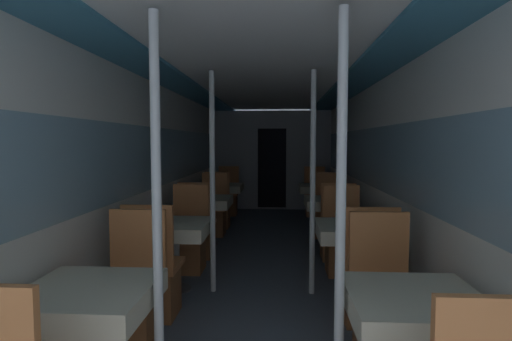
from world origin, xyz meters
TOP-DOWN VIEW (x-y plane):
  - wall_left at (-1.34, 3.84)m, footprint 0.05×10.48m
  - wall_right at (1.34, 3.84)m, footprint 0.05×10.48m
  - ceiling_panel at (0.00, 3.84)m, footprint 2.69×10.48m
  - bulkhead_far at (0.00, 7.88)m, footprint 2.64×0.09m
  - dining_table_left_0 at (-0.91, 0.98)m, footprint 0.72×0.72m
  - chair_left_far_0 at (-0.91, 1.61)m, footprint 0.43×0.43m
  - support_pole_left_0 at (-0.50, 0.98)m, footprint 0.05×0.05m
  - dining_table_left_1 at (-0.91, 2.80)m, footprint 0.72×0.72m
  - chair_left_near_1 at (-0.91, 2.17)m, footprint 0.43×0.43m
  - chair_left_far_1 at (-0.91, 3.44)m, footprint 0.43×0.43m
  - support_pole_left_1 at (-0.50, 2.80)m, footprint 0.05×0.05m
  - dining_table_left_2 at (-0.91, 4.63)m, footprint 0.72×0.72m
  - chair_left_near_2 at (-0.91, 3.99)m, footprint 0.43×0.43m
  - chair_left_far_2 at (-0.91, 5.26)m, footprint 0.43×0.43m
  - dining_table_left_3 at (-0.91, 6.45)m, footprint 0.72×0.72m
  - chair_left_near_3 at (-0.91, 5.81)m, footprint 0.43×0.43m
  - chair_left_far_3 at (-0.91, 7.08)m, footprint 0.43×0.43m
  - dining_table_right_0 at (0.91, 0.98)m, footprint 0.72×0.72m
  - chair_right_far_0 at (0.91, 1.61)m, footprint 0.43×0.43m
  - support_pole_right_0 at (0.50, 0.98)m, footprint 0.05×0.05m
  - dining_table_right_1 at (0.91, 2.80)m, footprint 0.72×0.72m
  - chair_right_near_1 at (0.91, 2.17)m, footprint 0.43×0.43m
  - chair_right_far_1 at (0.91, 3.44)m, footprint 0.43×0.43m
  - support_pole_right_1 at (0.50, 2.80)m, footprint 0.05×0.05m
  - dining_table_right_2 at (0.91, 4.63)m, footprint 0.72×0.72m
  - chair_right_near_2 at (0.91, 3.99)m, footprint 0.43×0.43m
  - chair_right_far_2 at (0.91, 5.26)m, footprint 0.43×0.43m
  - dining_table_right_3 at (0.91, 6.45)m, footprint 0.72×0.72m
  - chair_right_near_3 at (0.91, 5.81)m, footprint 0.43×0.43m
  - chair_right_far_3 at (0.91, 7.08)m, footprint 0.43×0.43m

SIDE VIEW (x-z plane):
  - chair_left_far_0 at x=-0.91m, z-range -0.20..0.81m
  - chair_left_near_1 at x=-0.91m, z-range -0.20..0.81m
  - chair_left_far_1 at x=-0.91m, z-range -0.20..0.81m
  - chair_left_near_2 at x=-0.91m, z-range -0.20..0.81m
  - chair_left_far_2 at x=-0.91m, z-range -0.20..0.81m
  - chair_left_near_3 at x=-0.91m, z-range -0.20..0.81m
  - chair_left_far_3 at x=-0.91m, z-range -0.20..0.81m
  - chair_right_far_0 at x=0.91m, z-range -0.20..0.81m
  - chair_right_near_1 at x=0.91m, z-range -0.20..0.81m
  - chair_right_far_1 at x=0.91m, z-range -0.20..0.81m
  - chair_right_near_2 at x=0.91m, z-range -0.20..0.81m
  - chair_right_far_2 at x=0.91m, z-range -0.20..0.81m
  - chair_right_near_3 at x=0.91m, z-range -0.20..0.81m
  - chair_right_far_3 at x=0.91m, z-range -0.20..0.81m
  - dining_table_left_0 at x=-0.91m, z-range 0.25..0.96m
  - dining_table_left_1 at x=-0.91m, z-range 0.25..0.96m
  - dining_table_left_2 at x=-0.91m, z-range 0.25..0.96m
  - dining_table_left_3 at x=-0.91m, z-range 0.25..0.96m
  - dining_table_right_0 at x=0.91m, z-range 0.25..0.96m
  - dining_table_right_1 at x=0.91m, z-range 0.25..0.96m
  - dining_table_right_2 at x=0.91m, z-range 0.25..0.96m
  - dining_table_right_3 at x=0.91m, z-range 0.25..0.96m
  - bulkhead_far at x=0.00m, z-range -0.01..2.23m
  - support_pole_left_0 at x=-0.50m, z-range 0.00..2.23m
  - support_pole_left_1 at x=-0.50m, z-range 0.00..2.23m
  - support_pole_right_0 at x=0.50m, z-range 0.00..2.23m
  - support_pole_right_1 at x=0.50m, z-range 0.00..2.23m
  - wall_left at x=-1.34m, z-range 0.03..2.27m
  - wall_right at x=1.34m, z-range 0.03..2.27m
  - ceiling_panel at x=0.00m, z-range 2.24..2.31m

